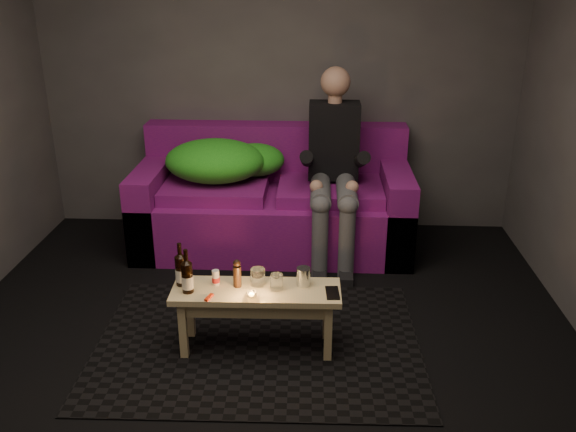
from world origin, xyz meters
name	(u,v)px	position (x,y,z in m)	size (l,w,h in m)	color
floor	(255,374)	(0.00, 0.00, 0.00)	(4.50, 4.50, 0.00)	black
room	(258,69)	(0.00, 0.47, 1.64)	(4.50, 4.50, 4.50)	silver
rug	(258,342)	(-0.01, 0.31, 0.00)	(1.98, 1.44, 0.01)	black
sofa	(274,204)	(-0.02, 1.82, 0.34)	(2.19, 0.99, 0.94)	#6C0F76
green_blanket	(222,161)	(-0.44, 1.81, 0.71)	(0.96, 0.66, 0.33)	#1B991E
person	(334,163)	(0.46, 1.64, 0.76)	(0.39, 0.91, 1.46)	black
coffee_table	(256,300)	(-0.01, 0.26, 0.33)	(1.00, 0.33, 0.40)	#E4C185
beer_bottle_a	(181,270)	(-0.46, 0.29, 0.50)	(0.07, 0.07, 0.27)	black
beer_bottle_b	(187,277)	(-0.40, 0.21, 0.50)	(0.07, 0.07, 0.27)	black
salt_shaker	(216,278)	(-0.26, 0.31, 0.45)	(0.04, 0.04, 0.09)	silver
pepper_mill	(237,276)	(-0.13, 0.29, 0.47)	(0.05, 0.05, 0.13)	black
tumbler_back	(258,277)	(-0.01, 0.32, 0.46)	(0.09, 0.09, 0.10)	white
tealight	(251,296)	(-0.03, 0.14, 0.43)	(0.05, 0.05, 0.04)	white
tumbler_front	(277,282)	(0.11, 0.27, 0.45)	(0.08, 0.08, 0.09)	white
steel_cup	(303,277)	(0.26, 0.32, 0.46)	(0.08, 0.08, 0.11)	#B5B8BC
smartphone	(332,293)	(0.43, 0.23, 0.41)	(0.08, 0.15, 0.01)	black
red_lighter	(209,297)	(-0.27, 0.14, 0.41)	(0.02, 0.08, 0.01)	red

